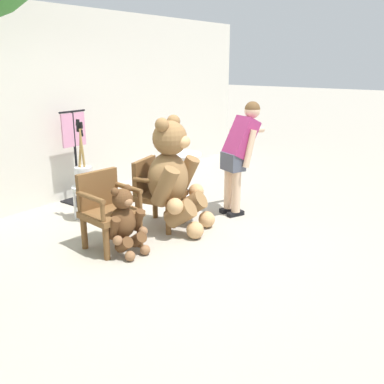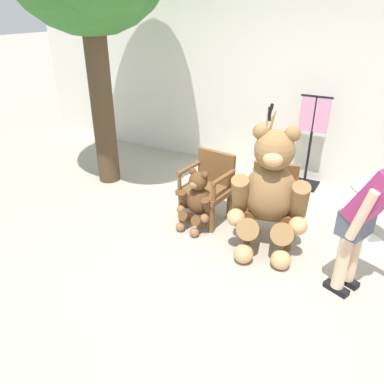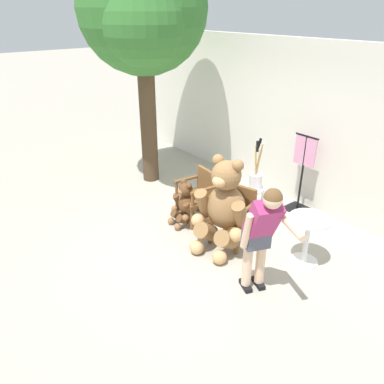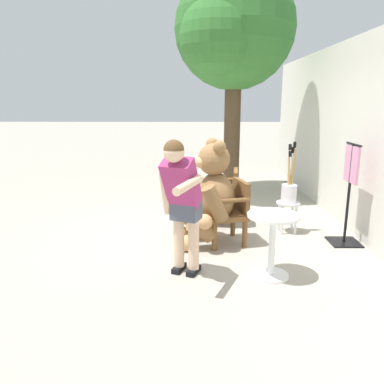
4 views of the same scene
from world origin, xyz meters
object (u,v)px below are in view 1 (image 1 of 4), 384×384
Objects in this scene: person_visitor at (240,149)px; teddy_bear_small at (125,221)px; teddy_bear_large at (173,176)px; white_stool at (85,194)px; wooden_chair_left at (107,208)px; clothing_display_stand at (76,155)px; round_side_table at (183,171)px; wooden_chair_right at (157,191)px; brush_bucket at (83,173)px.

teddy_bear_small is at bearing 170.44° from person_visitor.
teddy_bear_large reaches higher than white_stool.
clothing_display_stand reaches higher than wooden_chair_left.
clothing_display_stand is (0.43, 0.69, 0.36)m from white_stool.
round_side_table is at bearing 32.39° from teddy_bear_large.
round_side_table is 1.60m from clothing_display_stand.
round_side_table is at bearing 20.22° from wooden_chair_right.
brush_bucket reaches higher than wooden_chair_right.
teddy_bear_small is (-0.88, -0.03, -0.32)m from teddy_bear_large.
teddy_bear_small is 1.26m from white_stool.
teddy_bear_large is at bearing -68.82° from white_stool.
clothing_display_stand is at bearing 65.35° from teddy_bear_small.
wooden_chair_left is 1.19× the size of round_side_table.
wooden_chair_right is at bearing -0.10° from wooden_chair_left.
teddy_bear_large is at bearing -16.44° from wooden_chair_left.
wooden_chair_right is 1.19× the size of round_side_table.
person_visitor is at bearing -29.96° from wooden_chair_right.
wooden_chair_right is 1.13× the size of teddy_bear_small.
white_stool is (-1.45, 1.50, -0.56)m from person_visitor.
teddy_bear_large is 1.84m from clothing_display_stand.
clothing_display_stand is (-0.02, 1.84, 0.03)m from teddy_bear_large.
white_stool is (-0.45, 1.16, -0.34)m from teddy_bear_large.
wooden_chair_left is 2.01m from person_visitor.
teddy_bear_small is at bearing -160.58° from round_side_table.
teddy_bear_large is 1.04× the size of clothing_display_stand.
wooden_chair_right is 1.01m from brush_bucket.
white_stool is 1.54m from round_side_table.
white_stool is 0.34× the size of clothing_display_stand.
wooden_chair_left is at bearing -168.50° from round_side_table.
brush_bucket is (-0.00, 0.00, 0.29)m from white_stool.
teddy_bear_large is at bearing 1.77° from teddy_bear_small.
teddy_bear_large is (0.03, -0.25, 0.23)m from wooden_chair_right.
round_side_table is (1.87, 0.38, -0.01)m from wooden_chair_left.
white_stool is 0.52× the size of brush_bucket.
teddy_bear_large is 0.93m from teddy_bear_small.
wooden_chair_right is at bearing 150.04° from person_visitor.
brush_bucket is at bearing 134.03° from person_visitor.
wooden_chair_left is at bearing -118.08° from clothing_display_stand.
round_side_table is at bearing -19.80° from brush_bucket.
wooden_chair_left is at bearing 162.22° from person_visitor.
round_side_table is at bearing -49.79° from clothing_display_stand.
clothing_display_stand is at bearing 61.92° from wooden_chair_left.
teddy_bear_large is 1.97× the size of round_side_table.
person_visitor is (1.00, -0.34, 0.22)m from teddy_bear_large.
round_side_table is (1.03, 0.38, -0.01)m from wooden_chair_right.
person_visitor reaches higher than white_stool.
clothing_display_stand reaches higher than wooden_chair_right.
teddy_bear_large is 0.93× the size of person_visitor.
brush_bucket reaches higher than wooden_chair_left.
teddy_bear_large is 1.21m from round_side_table.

